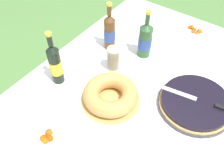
{
  "coord_description": "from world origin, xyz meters",
  "views": [
    {
      "loc": [
        -0.87,
        -0.45,
        1.84
      ],
      "look_at": [
        -0.11,
        0.09,
        0.8
      ],
      "focal_mm": 40.0,
      "sensor_mm": 36.0,
      "label": 1
    }
  ],
  "objects": [
    {
      "name": "snack_plate_left",
      "position": [
        -0.55,
        0.16,
        0.75
      ],
      "size": [
        0.21,
        0.21,
        0.06
      ],
      "color": "white",
      "rests_on": "tablecloth"
    },
    {
      "name": "tablecloth",
      "position": [
        0.0,
        0.0,
        0.72
      ],
      "size": [
        1.75,
        1.19,
        0.1
      ],
      "color": "white",
      "rests_on": "garden_table"
    },
    {
      "name": "cider_bottle_amber",
      "position": [
        0.2,
        0.34,
        0.86
      ],
      "size": [
        0.07,
        0.07,
        0.33
      ],
      "color": "brown",
      "rests_on": "tablecloth"
    },
    {
      "name": "berry_tart",
      "position": [
        0.07,
        -0.34,
        0.76
      ],
      "size": [
        0.4,
        0.4,
        0.06
      ],
      "color": "#38383D",
      "rests_on": "tablecloth"
    },
    {
      "name": "garden_table",
      "position": [
        0.0,
        0.0,
        0.67
      ],
      "size": [
        1.74,
        1.18,
        0.73
      ],
      "color": "brown",
      "rests_on": "ground_plane"
    },
    {
      "name": "serving_knife",
      "position": [
        0.07,
        -0.37,
        0.8
      ],
      "size": [
        0.08,
        0.37,
        0.01
      ],
      "rotation": [
        0.0,
        0.0,
        1.73
      ],
      "color": "silver",
      "rests_on": "berry_tart"
    },
    {
      "name": "cup_stack",
      "position": [
        0.04,
        0.2,
        0.82
      ],
      "size": [
        0.07,
        0.07,
        0.16
      ],
      "color": "beige",
      "rests_on": "tablecloth"
    },
    {
      "name": "bundt_cake",
      "position": [
        -0.17,
        0.06,
        0.78
      ],
      "size": [
        0.33,
        0.33,
        0.1
      ],
      "color": "tan",
      "rests_on": "tablecloth"
    },
    {
      "name": "ground_plane",
      "position": [
        0.0,
        0.0,
        0.0
      ],
      "size": [
        16.0,
        16.0,
        0.0
      ],
      "primitive_type": "plane",
      "color": "#568442"
    },
    {
      "name": "juice_bottle_red",
      "position": [
        -0.23,
        0.4,
        0.87
      ],
      "size": [
        0.07,
        0.07,
        0.35
      ],
      "color": "black",
      "rests_on": "tablecloth"
    },
    {
      "name": "snack_plate_near",
      "position": [
        0.7,
        -0.08,
        0.75
      ],
      "size": [
        0.22,
        0.22,
        0.05
      ],
      "color": "white",
      "rests_on": "tablecloth"
    },
    {
      "name": "cider_bottle_green",
      "position": [
        0.27,
        0.11,
        0.86
      ],
      "size": [
        0.09,
        0.09,
        0.33
      ],
      "color": "#2D562D",
      "rests_on": "tablecloth"
    }
  ]
}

